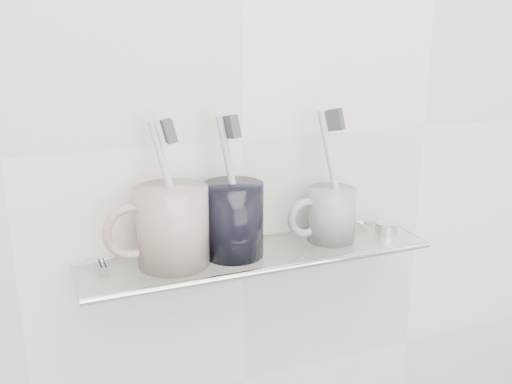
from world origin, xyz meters
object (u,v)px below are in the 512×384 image
shelf_glass (258,255)px  mug_left (173,226)px  mug_center (233,220)px  mug_right (331,214)px

shelf_glass → mug_left: size_ratio=4.67×
mug_center → mug_right: size_ratio=1.30×
mug_center → shelf_glass: bearing=11.1°
mug_left → mug_center: (0.08, 0.00, -0.00)m
mug_left → mug_center: mug_left is taller
shelf_glass → mug_center: mug_center is taller
shelf_glass → mug_left: mug_left is taller
mug_center → mug_right: (0.15, 0.00, -0.01)m
shelf_glass → mug_center: (-0.04, 0.00, 0.06)m
shelf_glass → mug_left: 0.13m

